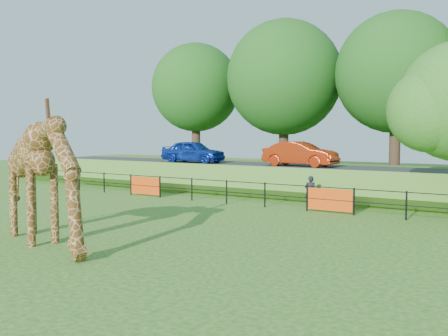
{
  "coord_description": "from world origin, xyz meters",
  "views": [
    {
      "loc": [
        10.36,
        -11.22,
        3.25
      ],
      "look_at": [
        0.59,
        3.8,
        2.0
      ],
      "focal_mm": 40.0,
      "sensor_mm": 36.0,
      "label": 1
    }
  ],
  "objects_px": {
    "giraffe": "(44,182)",
    "visitor": "(311,192)",
    "car_blue": "(193,151)",
    "car_red": "(300,154)"
  },
  "relations": [
    {
      "from": "car_red",
      "to": "visitor",
      "type": "distance_m",
      "value": 6.22
    },
    {
      "from": "giraffe",
      "to": "car_red",
      "type": "xyz_separation_m",
      "value": [
        0.59,
        16.32,
        0.24
      ]
    },
    {
      "from": "giraffe",
      "to": "visitor",
      "type": "distance_m",
      "value": 11.61
    },
    {
      "from": "car_blue",
      "to": "visitor",
      "type": "xyz_separation_m",
      "value": [
        9.99,
        -4.91,
        -1.41
      ]
    },
    {
      "from": "car_red",
      "to": "visitor",
      "type": "relative_size",
      "value": 2.95
    },
    {
      "from": "giraffe",
      "to": "car_blue",
      "type": "bearing_deg",
      "value": 130.04
    },
    {
      "from": "car_blue",
      "to": "car_red",
      "type": "relative_size",
      "value": 0.98
    },
    {
      "from": "car_blue",
      "to": "visitor",
      "type": "bearing_deg",
      "value": -120.45
    },
    {
      "from": "giraffe",
      "to": "visitor",
      "type": "height_order",
      "value": "giraffe"
    },
    {
      "from": "visitor",
      "to": "car_red",
      "type": "bearing_deg",
      "value": -79.84
    }
  ]
}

